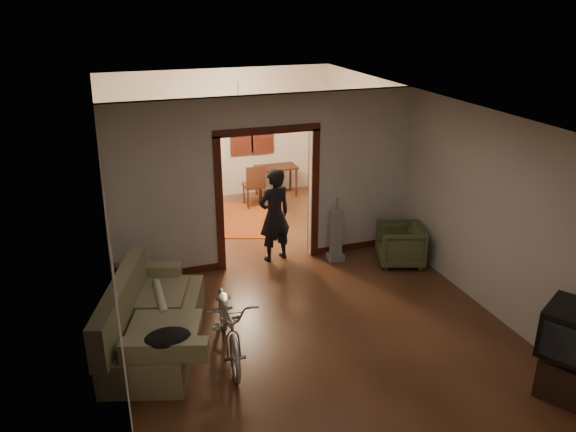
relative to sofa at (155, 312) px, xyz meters
name	(u,v)px	position (x,y,z in m)	size (l,w,h in m)	color
floor	(282,280)	(2.07, 1.18, -0.49)	(5.00, 8.50, 0.01)	#402214
ceiling	(281,103)	(2.07, 1.18, 2.31)	(5.00, 8.50, 0.01)	white
wall_back	(220,135)	(2.07, 5.43, 0.91)	(5.00, 0.02, 2.80)	beige
wall_left	(107,216)	(-0.43, 1.18, 0.91)	(0.02, 8.50, 2.80)	beige
wall_right	(427,180)	(4.57, 1.18, 0.91)	(0.02, 8.50, 2.80)	beige
partition_wall	(267,182)	(2.07, 1.93, 0.91)	(5.00, 0.14, 2.80)	beige
door_casing	(267,199)	(2.07, 1.93, 0.61)	(1.74, 0.20, 2.32)	#40160E
far_window	(251,126)	(2.77, 5.39, 1.06)	(0.98, 0.06, 1.28)	black
chandelier	(238,104)	(2.07, 3.68, 1.86)	(0.24, 0.24, 0.24)	#FFE0A5
light_switch	(329,185)	(3.12, 1.85, 0.76)	(0.08, 0.01, 0.12)	silver
sofa	(155,312)	(0.00, 0.00, 0.00)	(0.97, 2.15, 0.99)	olive
rolled_paper	(160,297)	(0.10, 0.30, 0.04)	(0.11, 0.11, 0.85)	beige
jacket	(167,337)	(0.05, -0.91, 0.19)	(0.51, 0.38, 0.15)	black
bicycle	(229,321)	(0.85, -0.44, -0.05)	(0.59, 1.71, 0.90)	silver
armchair	(400,244)	(4.13, 1.12, -0.15)	(0.73, 0.75, 0.68)	#4C5630
tv_stand	(563,376)	(4.20, -2.43, -0.26)	(0.52, 0.47, 0.47)	black
crt_tv	(573,331)	(4.20, -2.43, 0.33)	(0.64, 0.57, 0.55)	black
vacuum	(336,236)	(3.17, 1.58, -0.05)	(0.27, 0.22, 0.89)	gray
person	(275,215)	(2.20, 1.94, 0.31)	(0.59, 0.38, 1.61)	black
oriental_rug	(247,220)	(2.20, 3.82, -0.49)	(1.43, 1.88, 0.01)	maroon
locker	(164,164)	(0.81, 5.16, 0.44)	(0.93, 0.52, 1.87)	#1E301D
globe	(160,116)	(0.81, 5.16, 1.45)	(0.27, 0.27, 0.27)	#1E5972
desk	(276,181)	(3.22, 5.04, -0.16)	(0.90, 0.51, 0.67)	#341A11
desk_chair	(254,185)	(2.56, 4.56, -0.03)	(0.41, 0.41, 0.92)	#341A11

